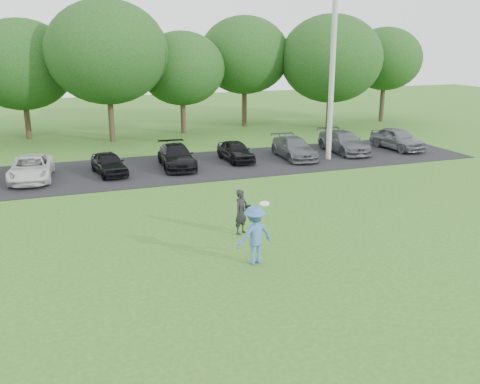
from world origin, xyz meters
The scene contains 7 objects.
ground centered at (0.00, 0.00, 0.00)m, with size 100.00×100.00×0.00m, color #2F651C.
parking_lot centered at (0.00, 13.00, 0.01)m, with size 32.00×6.50×0.03m, color black.
utility_pole centered at (8.23, 12.13, 4.84)m, with size 0.28×0.28×9.68m, color #A9A8A3.
frisbee_player centered at (-0.61, 0.61, 0.87)m, with size 1.22×0.84×1.91m.
camera_bystander centered at (-0.13, 3.03, 0.76)m, with size 0.66×0.60×1.51m.
parked_cars centered at (0.20, 13.02, 0.60)m, with size 28.50×4.63×1.25m.
tree_row centered at (1.51, 22.76, 4.91)m, with size 42.39×9.85×8.64m.
Camera 1 is at (-5.94, -12.70, 6.25)m, focal length 40.00 mm.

